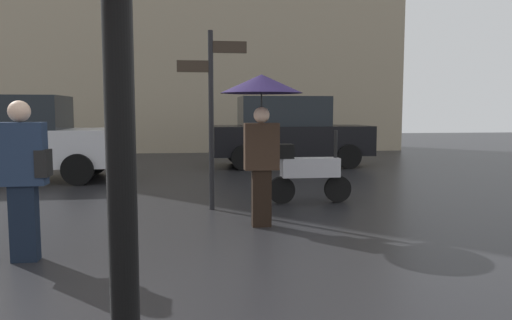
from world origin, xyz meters
TOP-DOWN VIEW (x-y plane):
  - pedestrian_with_umbrella at (1.54, 3.78)m, footprint 1.10×1.10m
  - pedestrian_with_bag at (-1.12, 2.57)m, footprint 0.51×0.24m
  - parked_scooter at (2.56, 5.36)m, footprint 1.44×0.32m
  - parked_car_left at (-3.21, 8.88)m, footprint 4.28×2.02m
  - parked_car_right at (3.36, 10.95)m, footprint 4.41×1.92m
  - street_signpost at (0.93, 5.02)m, footprint 1.08×0.08m

SIDE VIEW (x-z plane):
  - parked_scooter at x=2.56m, z-range -0.06..1.17m
  - pedestrian_with_bag at x=-1.12m, z-range 0.11..1.78m
  - parked_car_left at x=-3.21m, z-range 0.02..1.92m
  - parked_car_right at x=3.36m, z-range 0.01..1.97m
  - pedestrian_with_umbrella at x=1.54m, z-range 0.64..2.69m
  - street_signpost at x=0.93m, z-range 0.30..3.10m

